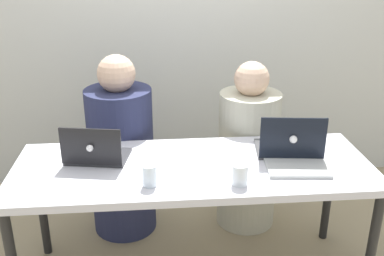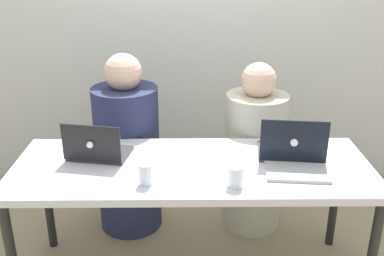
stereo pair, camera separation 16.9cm
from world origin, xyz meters
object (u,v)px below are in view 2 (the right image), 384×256
(laptop_back_right, at_px, (291,149))
(water_glass_left, at_px, (145,175))
(laptop_front_right, at_px, (296,160))
(laptop_back_left, at_px, (97,150))
(water_glass_right, at_px, (235,178))
(person_on_right, at_px, (254,157))
(person_on_left, at_px, (128,154))

(laptop_back_right, xyz_separation_m, water_glass_left, (-0.76, -0.28, -0.01))
(laptop_front_right, height_order, laptop_back_right, laptop_back_right)
(laptop_back_left, xyz_separation_m, water_glass_right, (0.71, -0.31, -0.00))
(laptop_back_left, height_order, water_glass_right, laptop_back_left)
(laptop_back_right, bearing_deg, laptop_front_right, 95.71)
(laptop_back_left, distance_m, laptop_back_right, 1.04)
(water_glass_left, bearing_deg, person_on_right, 49.41)
(laptop_back_left, distance_m, water_glass_right, 0.77)
(laptop_front_right, height_order, water_glass_left, laptop_front_right)
(laptop_front_right, bearing_deg, water_glass_right, -147.03)
(person_on_right, relative_size, laptop_front_right, 3.41)
(water_glass_right, bearing_deg, water_glass_left, 176.62)
(person_on_left, height_order, water_glass_right, person_on_left)
(water_glass_right, bearing_deg, person_on_right, 74.77)
(person_on_left, distance_m, laptop_back_left, 0.53)
(person_on_right, height_order, water_glass_right, person_on_right)
(laptop_back_right, relative_size, water_glass_left, 3.48)
(person_on_right, distance_m, water_glass_left, 1.01)
(laptop_front_right, xyz_separation_m, water_glass_left, (-0.75, -0.15, -0.00))
(person_on_left, relative_size, laptop_back_left, 3.37)
(water_glass_left, bearing_deg, laptop_back_right, 20.39)
(water_glass_right, xyz_separation_m, water_glass_left, (-0.43, 0.03, 0.00))
(laptop_back_left, xyz_separation_m, water_glass_left, (0.28, -0.29, -0.00))
(person_on_left, xyz_separation_m, water_glass_right, (0.62, -0.77, 0.24))
(laptop_back_left, bearing_deg, laptop_front_right, -177.22)
(person_on_left, relative_size, water_glass_right, 11.46)
(person_on_right, distance_m, water_glass_right, 0.84)
(laptop_back_left, relative_size, water_glass_left, 3.31)
(person_on_left, bearing_deg, laptop_back_left, 89.45)
(person_on_right, xyz_separation_m, water_glass_right, (-0.21, -0.77, 0.26))
(laptop_back_right, distance_m, water_glass_left, 0.81)
(person_on_right, bearing_deg, water_glass_right, 70.08)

